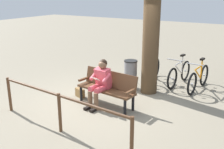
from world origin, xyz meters
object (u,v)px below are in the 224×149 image
handbag (80,93)px  tree_trunk (151,36)px  bicycle_red (179,74)px  bicycle_orange (198,78)px  person_reading (101,81)px  litter_bin (131,75)px  bench (108,86)px  bicycle_purple (152,71)px

handbag → tree_trunk: tree_trunk is taller
bicycle_red → bicycle_orange: bearing=79.6°
person_reading → litter_bin: (-0.07, -1.51, -0.23)m
bench → tree_trunk: 1.86m
bench → tree_trunk: bearing=-105.2°
bicycle_red → handbag: bearing=-34.5°
litter_bin → tree_trunk: bearing=-179.9°
person_reading → bicycle_purple: bearing=-91.9°
handbag → bicycle_red: bicycle_red is taller
bicycle_purple → litter_bin: bearing=-25.6°
litter_bin → bicycle_purple: bicycle_purple is taller
person_reading → bicycle_purple: (-0.37, -2.44, -0.31)m
handbag → bench: bearing=178.1°
litter_bin → bicycle_purple: bearing=-108.2°
bicycle_orange → bicycle_red: bearing=-100.5°
person_reading → bicycle_purple: person_reading is taller
bicycle_purple → bench: bearing=-13.8°
tree_trunk → bicycle_orange: (-1.18, -0.92, -1.29)m
bench → person_reading: size_ratio=1.37×
handbag → bicycle_orange: (-2.66, -2.25, 0.24)m
person_reading → litter_bin: 1.53m
bicycle_orange → bicycle_purple: (1.47, -0.01, 0.00)m
bench → bicycle_purple: size_ratio=0.98×
person_reading → bicycle_orange: 3.07m
person_reading → tree_trunk: tree_trunk is taller
tree_trunk → bicycle_orange: size_ratio=1.97×
bicycle_orange → bench: bearing=-31.8°
litter_bin → bicycle_orange: bicycle_orange is taller
tree_trunk → handbag: bearing=41.8°
person_reading → bicycle_orange: (-1.85, -2.43, -0.31)m
person_reading → handbag: 1.00m
bicycle_red → bicycle_purple: same height
litter_bin → bicycle_red: bearing=-136.0°
handbag → bicycle_orange: size_ratio=0.18×
bench → handbag: 1.02m
handbag → bicycle_orange: bearing=-139.8°
bench → litter_bin: (0.05, -1.36, -0.07)m
person_reading → bicycle_orange: person_reading is taller
bicycle_orange → bicycle_red: size_ratio=1.00×
bench → bicycle_red: 2.69m
tree_trunk → bicycle_red: (-0.54, -1.10, -1.29)m
bench → litter_bin: same height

